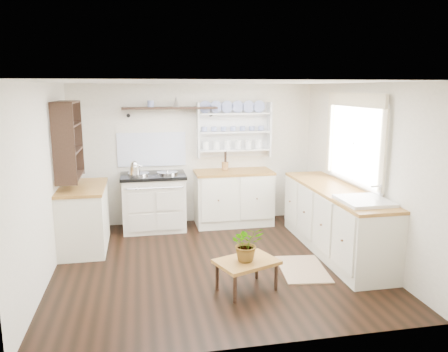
{
  "coord_description": "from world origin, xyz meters",
  "views": [
    {
      "loc": [
        -0.89,
        -5.25,
        2.24
      ],
      "look_at": [
        0.18,
        0.25,
        1.1
      ],
      "focal_mm": 35.0,
      "sensor_mm": 36.0,
      "label": 1
    }
  ],
  "objects": [
    {
      "name": "floor",
      "position": [
        0.0,
        0.0,
        0.0
      ],
      "size": [
        4.0,
        3.8,
        0.01
      ],
      "primitive_type": "cube",
      "color": "black",
      "rests_on": "ground"
    },
    {
      "name": "wall_back",
      "position": [
        0.0,
        1.9,
        1.15
      ],
      "size": [
        4.0,
        0.02,
        2.3
      ],
      "primitive_type": "cube",
      "color": "beige",
      "rests_on": "ground"
    },
    {
      "name": "wall_right",
      "position": [
        2.0,
        0.0,
        1.15
      ],
      "size": [
        0.02,
        3.8,
        2.3
      ],
      "primitive_type": "cube",
      "color": "beige",
      "rests_on": "ground"
    },
    {
      "name": "wall_left",
      "position": [
        -2.0,
        0.0,
        1.15
      ],
      "size": [
        0.02,
        3.8,
        2.3
      ],
      "primitive_type": "cube",
      "color": "beige",
      "rests_on": "ground"
    },
    {
      "name": "ceiling",
      "position": [
        0.0,
        0.0,
        2.3
      ],
      "size": [
        4.0,
        3.8,
        0.01
      ],
      "primitive_type": "cube",
      "color": "white",
      "rests_on": "wall_back"
    },
    {
      "name": "window",
      "position": [
        1.95,
        0.15,
        1.56
      ],
      "size": [
        0.08,
        1.55,
        1.22
      ],
      "color": "white",
      "rests_on": "wall_right"
    },
    {
      "name": "aga_cooker",
      "position": [
        -0.7,
        1.57,
        0.46
      ],
      "size": [
        1.01,
        0.7,
        0.93
      ],
      "color": "beige",
      "rests_on": "floor"
    },
    {
      "name": "back_cabinets",
      "position": [
        0.6,
        1.6,
        0.46
      ],
      "size": [
        1.27,
        0.63,
        0.9
      ],
      "color": "#EEE6CD",
      "rests_on": "floor"
    },
    {
      "name": "right_cabinets",
      "position": [
        1.7,
        0.1,
        0.46
      ],
      "size": [
        0.62,
        2.43,
        0.9
      ],
      "color": "#EEE6CD",
      "rests_on": "floor"
    },
    {
      "name": "belfast_sink",
      "position": [
        1.7,
        -0.65,
        0.8
      ],
      "size": [
        0.55,
        0.6,
        0.45
      ],
      "color": "white",
      "rests_on": "right_cabinets"
    },
    {
      "name": "left_cabinets",
      "position": [
        -1.7,
        0.9,
        0.46
      ],
      "size": [
        0.62,
        1.13,
        0.9
      ],
      "color": "#EEE6CD",
      "rests_on": "floor"
    },
    {
      "name": "plate_rack",
      "position": [
        0.65,
        1.86,
        1.56
      ],
      "size": [
        1.2,
        0.22,
        0.9
      ],
      "color": "white",
      "rests_on": "wall_back"
    },
    {
      "name": "high_shelf",
      "position": [
        -0.4,
        1.78,
        1.91
      ],
      "size": [
        1.5,
        0.29,
        0.16
      ],
      "color": "black",
      "rests_on": "wall_back"
    },
    {
      "name": "left_shelving",
      "position": [
        -1.84,
        0.9,
        1.55
      ],
      "size": [
        0.28,
        0.8,
        1.05
      ],
      "primitive_type": "cube",
      "color": "black",
      "rests_on": "wall_left"
    },
    {
      "name": "kettle",
      "position": [
        -0.98,
        1.45,
        1.03
      ],
      "size": [
        0.17,
        0.17,
        0.2
      ],
      "primitive_type": null,
      "color": "silver",
      "rests_on": "aga_cooker"
    },
    {
      "name": "utensil_crock",
      "position": [
        0.47,
        1.68,
        0.97
      ],
      "size": [
        0.11,
        0.11,
        0.13
      ],
      "primitive_type": "cylinder",
      "color": "#9D6B39",
      "rests_on": "back_cabinets"
    },
    {
      "name": "center_table",
      "position": [
        0.23,
        -0.82,
        0.31
      ],
      "size": [
        0.78,
        0.67,
        0.35
      ],
      "rotation": [
        0.0,
        0.0,
        0.37
      ],
      "color": "brown",
      "rests_on": "floor"
    },
    {
      "name": "potted_plant",
      "position": [
        0.23,
        -0.82,
        0.55
      ],
      "size": [
        0.37,
        0.32,
        0.4
      ],
      "primitive_type": "imported",
      "rotation": [
        0.0,
        0.0,
        0.03
      ],
      "color": "#3F7233",
      "rests_on": "center_table"
    },
    {
      "name": "floor_rug",
      "position": [
        1.05,
        -0.41,
        0.01
      ],
      "size": [
        0.65,
        0.91,
        0.02
      ],
      "primitive_type": "cube",
      "rotation": [
        0.0,
        0.0,
        -0.12
      ],
      "color": "#9E865C",
      "rests_on": "floor"
    }
  ]
}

